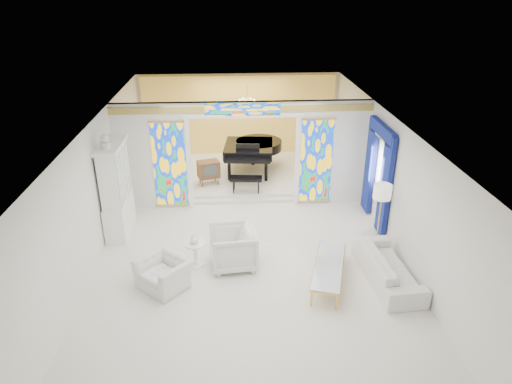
{
  "coord_description": "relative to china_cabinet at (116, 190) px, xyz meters",
  "views": [
    {
      "loc": [
        -0.39,
        -9.88,
        5.9
      ],
      "look_at": [
        0.24,
        0.2,
        1.2
      ],
      "focal_mm": 32.0,
      "sensor_mm": 36.0,
      "label": 1
    }
  ],
  "objects": [
    {
      "name": "wall_back",
      "position": [
        3.22,
        5.4,
        0.33
      ],
      "size": [
        7.0,
        0.02,
        3.0
      ],
      "primitive_type": "cube",
      "color": "silver",
      "rests_on": "floor"
    },
    {
      "name": "wall_left",
      "position": [
        -0.28,
        -0.6,
        0.33
      ],
      "size": [
        0.02,
        12.0,
        3.0
      ],
      "primitive_type": "cube",
      "color": "silver",
      "rests_on": "floor"
    },
    {
      "name": "tv_console",
      "position": [
        2.18,
        2.48,
        -0.51
      ],
      "size": [
        0.74,
        0.6,
        0.74
      ],
      "rotation": [
        0.0,
        0.0,
        0.3
      ],
      "color": "brown",
      "rests_on": "alcove_platform"
    },
    {
      "name": "floor",
      "position": [
        3.22,
        -0.6,
        -1.17
      ],
      "size": [
        12.0,
        12.0,
        0.0
      ],
      "primitive_type": "plane",
      "color": "silver",
      "rests_on": "ground"
    },
    {
      "name": "floor_lamp",
      "position": [
        6.29,
        -1.27,
        0.28
      ],
      "size": [
        0.44,
        0.44,
        1.7
      ],
      "rotation": [
        0.0,
        0.0,
        -0.07
      ],
      "color": "gold",
      "rests_on": "floor"
    },
    {
      "name": "chandelier",
      "position": [
        3.42,
        3.4,
        1.38
      ],
      "size": [
        0.48,
        0.48,
        0.3
      ],
      "primitive_type": "cylinder",
      "color": "gold",
      "rests_on": "ceiling"
    },
    {
      "name": "armchair_right",
      "position": [
        2.85,
        -1.74,
        -0.71
      ],
      "size": [
        1.11,
        1.08,
        0.93
      ],
      "primitive_type": "imported",
      "rotation": [
        0.0,
        0.0,
        -1.48
      ],
      "color": "white",
      "rests_on": "floor"
    },
    {
      "name": "ceiling",
      "position": [
        3.22,
        -0.6,
        1.83
      ],
      "size": [
        7.0,
        12.0,
        0.02
      ],
      "primitive_type": "cube",
      "color": "white",
      "rests_on": "wall_back"
    },
    {
      "name": "partition_wall",
      "position": [
        3.22,
        1.4,
        0.48
      ],
      "size": [
        7.0,
        0.22,
        3.0
      ],
      "color": "silver",
      "rests_on": "floor"
    },
    {
      "name": "gold_curtain_back",
      "position": [
        3.22,
        5.28,
        0.33
      ],
      "size": [
        6.7,
        0.1,
        2.9
      ],
      "primitive_type": "cube",
      "color": "#F9C356",
      "rests_on": "wall_back"
    },
    {
      "name": "sofa",
      "position": [
        6.17,
        -2.5,
        -0.85
      ],
      "size": [
        1.02,
        2.26,
        0.65
      ],
      "primitive_type": "imported",
      "rotation": [
        0.0,
        0.0,
        1.64
      ],
      "color": "white",
      "rests_on": "floor"
    },
    {
      "name": "vase",
      "position": [
        2.01,
        -1.7,
        -0.46
      ],
      "size": [
        0.24,
        0.24,
        0.21
      ],
      "primitive_type": "imported",
      "rotation": [
        0.0,
        0.0,
        0.21
      ],
      "color": "silver",
      "rests_on": "side_table"
    },
    {
      "name": "blue_drapes",
      "position": [
        6.62,
        0.1,
        0.41
      ],
      "size": [
        0.14,
        1.85,
        2.65
      ],
      "color": "navy",
      "rests_on": "wall_right"
    },
    {
      "name": "side_table",
      "position": [
        2.01,
        -1.7,
        -0.78
      ],
      "size": [
        0.63,
        0.63,
        0.6
      ],
      "rotation": [
        0.0,
        0.0,
        0.39
      ],
      "color": "white",
      "rests_on": "floor"
    },
    {
      "name": "armchair_left",
      "position": [
        1.39,
        -2.43,
        -0.84
      ],
      "size": [
        1.33,
        1.32,
        0.65
      ],
      "primitive_type": "imported",
      "rotation": [
        0.0,
        0.0,
        -0.73
      ],
      "color": "white",
      "rests_on": "floor"
    },
    {
      "name": "wall_right",
      "position": [
        6.72,
        -0.6,
        0.33
      ],
      "size": [
        0.02,
        12.0,
        3.0
      ],
      "primitive_type": "cube",
      "color": "silver",
      "rests_on": "floor"
    },
    {
      "name": "china_cabinet",
      "position": [
        0.0,
        0.0,
        0.0
      ],
      "size": [
        0.56,
        1.46,
        2.72
      ],
      "color": "white",
      "rests_on": "floor"
    },
    {
      "name": "stained_glass_right",
      "position": [
        5.25,
        1.29,
        0.13
      ],
      "size": [
        0.9,
        0.04,
        2.4
      ],
      "primitive_type": "cube",
      "color": "gold",
      "rests_on": "partition_wall"
    },
    {
      "name": "grand_piano",
      "position": [
        3.61,
        3.48,
        -0.21
      ],
      "size": [
        2.01,
        2.95,
        1.16
      ],
      "rotation": [
        0.0,
        0.0,
        -0.1
      ],
      "color": "black",
      "rests_on": "alcove_platform"
    },
    {
      "name": "alcove_platform",
      "position": [
        3.22,
        3.5,
        -1.08
      ],
      "size": [
        6.8,
        3.8,
        0.18
      ],
      "primitive_type": "cube",
      "color": "silver",
      "rests_on": "floor"
    },
    {
      "name": "coffee_table",
      "position": [
        4.88,
        -2.49,
        -0.77
      ],
      "size": [
        1.14,
        2.03,
        0.43
      ],
      "rotation": [
        0.0,
        0.0,
        -0.29
      ],
      "color": "silver",
      "rests_on": "floor"
    },
    {
      "name": "stained_glass_left",
      "position": [
        1.19,
        1.29,
        0.13
      ],
      "size": [
        0.9,
        0.04,
        2.4
      ],
      "primitive_type": "cube",
      "color": "gold",
      "rests_on": "partition_wall"
    },
    {
      "name": "stained_glass_transom",
      "position": [
        3.22,
        1.29,
        1.65
      ],
      "size": [
        2.0,
        0.04,
        0.34
      ],
      "primitive_type": "cube",
      "color": "gold",
      "rests_on": "partition_wall"
    }
  ]
}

